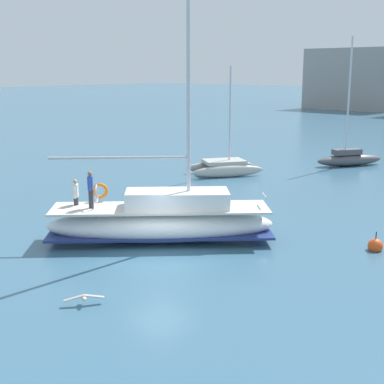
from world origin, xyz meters
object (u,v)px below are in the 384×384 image
Objects in this scene: moored_sloop_far at (349,158)px; mooring_buoy at (375,246)px; main_sailboat at (162,220)px; seagull at (84,298)px; moored_catamaran at (224,166)px.

moored_sloop_far reaches higher than mooring_buoy.
main_sailboat reaches higher than seagull.
moored_sloop_far is at bearing 96.54° from main_sailboat.
moored_catamaran reaches higher than mooring_buoy.
seagull is (2.81, -6.19, -0.66)m from main_sailboat.
moored_sloop_far is at bearing 62.17° from moored_catamaran.
moored_catamaran is 8.20× the size of mooring_buoy.
moored_sloop_far is 29.21m from seagull.
seagull is 1.22× the size of mooring_buoy.
main_sailboat is 8.81m from mooring_buoy.
seagull is 11.96m from mooring_buoy.
seagull is at bearing -62.46° from moored_catamaran.
moored_sloop_far is at bearing 119.24° from mooring_buoy.
moored_sloop_far is 8.60× the size of seagull.
main_sailboat is 15.30m from moored_catamaran.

